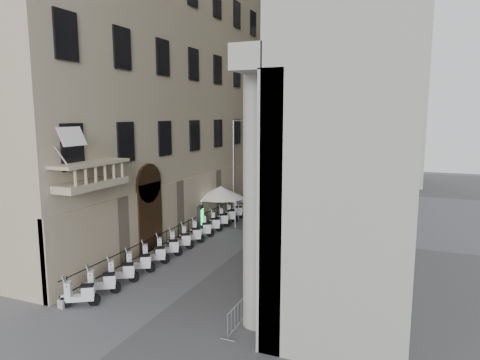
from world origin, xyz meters
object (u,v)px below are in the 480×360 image
at_px(street_lamp, 236,159).
at_px(pedestrian_b, 339,191).
at_px(security_tent, 224,193).
at_px(pedestrian_a, 313,201).
at_px(info_kiosk, 200,219).
at_px(scooter_0, 81,307).

xyz_separation_m(street_lamp, pedestrian_b, (6.88, 10.57, -3.96)).
bearing_deg(security_tent, pedestrian_a, 56.19).
distance_m(security_tent, info_kiosk, 3.24).
distance_m(scooter_0, info_kiosk, 12.78).
bearing_deg(security_tent, pedestrian_b, 64.51).
distance_m(info_kiosk, pedestrian_a, 12.20).
bearing_deg(scooter_0, street_lamp, -31.02).
height_order(scooter_0, info_kiosk, info_kiosk).
relative_size(info_kiosk, pedestrian_a, 1.25).
xyz_separation_m(scooter_0, pedestrian_a, (5.27, 23.42, 0.80)).
relative_size(security_tent, info_kiosk, 1.83).
relative_size(info_kiosk, pedestrian_b, 1.18).
distance_m(street_lamp, pedestrian_b, 13.22).
bearing_deg(info_kiosk, pedestrian_a, 47.23).
xyz_separation_m(info_kiosk, pedestrian_b, (7.18, 16.63, -0.16)).
xyz_separation_m(security_tent, pedestrian_a, (5.27, 7.87, -1.68)).
xyz_separation_m(pedestrian_a, pedestrian_b, (1.32, 5.94, 0.04)).
relative_size(security_tent, pedestrian_a, 2.28).
bearing_deg(security_tent, street_lamp, 95.31).
bearing_deg(info_kiosk, street_lamp, 73.20).
height_order(pedestrian_a, pedestrian_b, pedestrian_b).
bearing_deg(street_lamp, scooter_0, -72.59).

